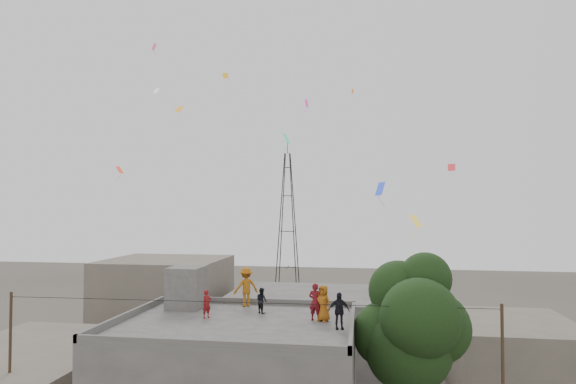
# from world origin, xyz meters

# --- Properties ---
(parapet) EXTENTS (10.00, 8.00, 0.30)m
(parapet) POSITION_xyz_m (0.00, 0.00, 6.25)
(parapet) COLOR #53514E
(parapet) RESTS_ON main_building
(stair_head_box) EXTENTS (1.60, 1.80, 2.00)m
(stair_head_box) POSITION_xyz_m (-3.20, 2.60, 7.10)
(stair_head_box) COLOR #53514E
(stair_head_box) RESTS_ON main_building
(neighbor_north) EXTENTS (12.00, 9.00, 5.00)m
(neighbor_north) POSITION_xyz_m (2.00, 14.00, 2.50)
(neighbor_north) COLOR #53514E
(neighbor_north) RESTS_ON ground
(neighbor_northwest) EXTENTS (9.00, 8.00, 7.00)m
(neighbor_northwest) POSITION_xyz_m (-10.00, 16.00, 3.50)
(neighbor_northwest) COLOR #605A4C
(neighbor_northwest) RESTS_ON ground
(neighbor_east) EXTENTS (7.00, 8.00, 4.40)m
(neighbor_east) POSITION_xyz_m (14.00, 10.00, 2.20)
(neighbor_east) COLOR #605A4C
(neighbor_east) RESTS_ON ground
(tree) EXTENTS (4.90, 4.60, 9.10)m
(tree) POSITION_xyz_m (7.37, 0.60, 6.10)
(tree) COLOR black
(tree) RESTS_ON ground
(transmission_tower) EXTENTS (2.97, 2.97, 20.01)m
(transmission_tower) POSITION_xyz_m (-4.00, 40.00, 9.07)
(transmission_tower) COLOR black
(transmission_tower) RESTS_ON ground
(person_red_adult) EXTENTS (0.66, 0.51, 1.61)m
(person_red_adult) POSITION_xyz_m (3.31, 0.86, 6.91)
(person_red_adult) COLOR maroon
(person_red_adult) RESTS_ON main_building
(person_orange_child) EXTENTS (0.90, 0.80, 1.54)m
(person_orange_child) POSITION_xyz_m (3.66, 0.79, 6.87)
(person_orange_child) COLOR #9E5412
(person_orange_child) RESTS_ON main_building
(person_dark_child) EXTENTS (0.72, 0.71, 1.17)m
(person_dark_child) POSITION_xyz_m (0.70, 1.95, 6.69)
(person_dark_child) COLOR black
(person_dark_child) RESTS_ON main_building
(person_dark_adult) EXTENTS (0.92, 0.53, 1.47)m
(person_dark_adult) POSITION_xyz_m (4.40, -0.47, 6.84)
(person_dark_adult) COLOR black
(person_dark_adult) RESTS_ON main_building
(person_orange_adult) EXTENTS (1.43, 1.29, 1.92)m
(person_orange_adult) POSITION_xyz_m (-0.40, 3.40, 7.06)
(person_orange_adult) COLOR #A75D13
(person_orange_adult) RESTS_ON main_building
(person_red_child) EXTENTS (0.50, 0.54, 1.24)m
(person_red_child) POSITION_xyz_m (-1.50, 0.58, 6.72)
(person_red_child) COLOR maroon
(person_red_child) RESTS_ON main_building
(kites) EXTENTS (20.49, 18.97, 12.51)m
(kites) POSITION_xyz_m (0.75, 5.94, 15.55)
(kites) COLOR red
(kites) RESTS_ON ground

